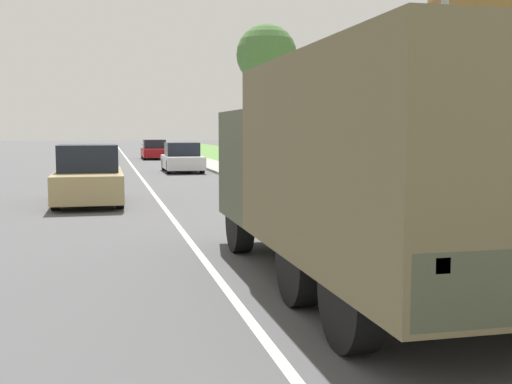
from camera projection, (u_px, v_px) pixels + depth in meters
The scene contains 11 objects.
ground_plane at pixel (134, 168), 34.71m from camera, with size 180.00×180.00×0.00m, color #4C4C4F.
lane_centre_stripe at pixel (134, 168), 34.71m from camera, with size 0.12×120.00×0.00m.
sidewalk_right at pixel (216, 166), 35.73m from camera, with size 1.80×120.00×0.12m.
grass_strip_right at pixel (292, 166), 36.74m from camera, with size 7.00×120.00×0.02m.
military_truck at pixel (368, 164), 8.36m from camera, with size 2.54×7.67×2.97m.
car_nearest_ahead at pixel (89, 177), 18.22m from camera, with size 1.86×4.51×1.67m.
car_second_ahead at pixel (182, 159), 31.70m from camera, with size 1.79×3.95×1.46m.
car_third_ahead at pixel (154, 150), 45.58m from camera, with size 1.72×4.07×1.37m.
lamp_post at pixel (434, 18), 11.98m from camera, with size 1.69×0.24×6.77m.
tree_mid_right at pixel (481, 4), 18.56m from camera, with size 3.07×3.07×7.26m.
tree_far_right at pixel (266, 56), 33.94m from camera, with size 3.20×3.20×7.63m.
Camera 1 is at (-1.52, 4.74, 2.10)m, focal length 45.00 mm.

